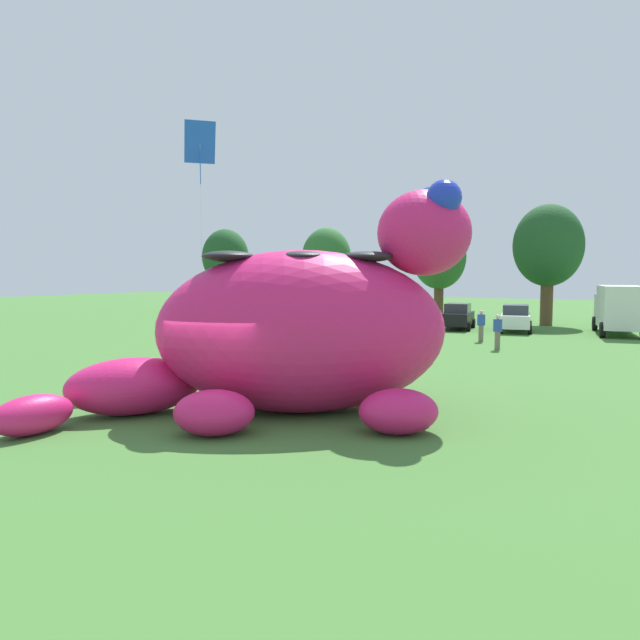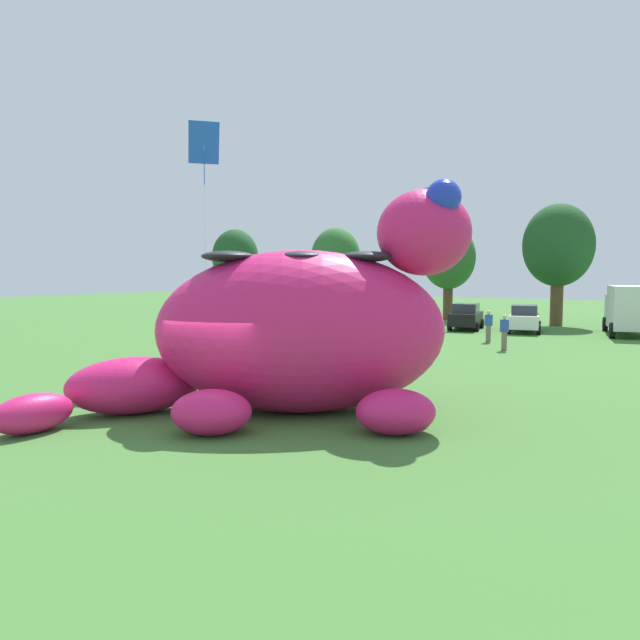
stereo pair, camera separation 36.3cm
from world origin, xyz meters
TOP-DOWN VIEW (x-y plane):
  - ground_plane at (0.00, 0.00)m, footprint 160.00×160.00m
  - giant_inflatable_creature at (1.27, 1.61)m, footprint 9.77×9.99m
  - car_red at (-8.11, 25.82)m, footprint 2.44×4.33m
  - car_orange at (-4.69, 25.82)m, footprint 2.21×4.23m
  - car_black at (-1.30, 26.94)m, footprint 2.32×4.28m
  - car_white at (2.41, 26.80)m, footprint 2.40×4.31m
  - box_truck at (8.11, 28.06)m, footprint 3.14×6.63m
  - tree_far_left at (-26.33, 35.08)m, footprint 4.50×4.50m
  - tree_left at (-15.19, 34.93)m, footprint 4.35×4.35m
  - tree_mid_left at (-4.94, 34.74)m, footprint 4.24×4.24m
  - tree_centre_left at (3.46, 32.93)m, footprint 4.82×4.82m
  - spectator_near_inflatable at (-7.56, 18.37)m, footprint 0.38×0.26m
  - spectator_mid_field at (-4.77, 4.49)m, footprint 0.38×0.26m
  - spectator_by_cars at (1.72, 20.31)m, footprint 0.38×0.26m
  - spectator_far_side at (3.21, 17.21)m, footprint 0.38×0.26m
  - tethered_flying_kite at (-5.16, 5.49)m, footprint 1.13×1.13m

SIDE VIEW (x-z plane):
  - ground_plane at x=0.00m, z-range 0.00..0.00m
  - spectator_near_inflatable at x=-7.56m, z-range 0.00..1.71m
  - spectator_mid_field at x=-4.77m, z-range 0.00..1.71m
  - spectator_by_cars at x=1.72m, z-range 0.00..1.71m
  - spectator_far_side at x=3.21m, z-range 0.00..1.71m
  - car_red at x=-8.11m, z-range 0.00..1.72m
  - car_orange at x=-4.69m, z-range 0.00..1.72m
  - car_black at x=-1.30m, z-range 0.00..1.72m
  - car_white at x=2.41m, z-range 0.00..1.72m
  - box_truck at x=8.11m, z-range 0.13..3.08m
  - giant_inflatable_creature at x=1.27m, z-range -0.81..5.20m
  - tree_mid_left at x=-4.94m, z-range 1.16..8.69m
  - tree_left at x=-15.19m, z-range 1.19..8.91m
  - tree_far_left at x=-26.33m, z-range 1.23..9.22m
  - tree_centre_left at x=3.46m, z-range 1.32..9.87m
  - tethered_flying_kite at x=-5.16m, z-range 3.69..12.81m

